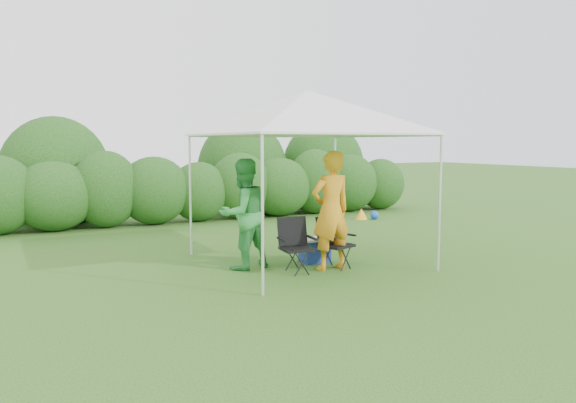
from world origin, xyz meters
name	(u,v)px	position (x,y,z in m)	size (l,w,h in m)	color
ground	(322,268)	(0.00, 0.00, 0.00)	(70.00, 70.00, 0.00)	#386620
hedge	(199,189)	(0.00, 6.00, 0.82)	(12.79, 1.53, 1.80)	#25551A
canopy	(307,113)	(0.00, 0.50, 2.46)	(3.10, 3.10, 2.83)	silver
chair_right	(333,239)	(0.20, -0.01, 0.47)	(0.60, 0.57, 0.82)	black
chair_left	(295,241)	(-0.49, -0.01, 0.48)	(0.57, 0.52, 0.84)	black
man	(331,211)	(0.09, -0.11, 0.93)	(0.68, 0.45, 1.86)	orange
woman	(243,214)	(-1.10, 0.58, 0.87)	(0.85, 0.66, 1.74)	green
cooler	(315,250)	(0.14, 0.46, 0.20)	(0.48, 0.35, 0.40)	navy
bottle	(319,231)	(0.20, 0.42, 0.53)	(0.07, 0.07, 0.25)	#592D0C
lawn_toy	(365,214)	(3.92, 4.35, 0.13)	(0.55, 0.46, 0.28)	#FEAD1A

